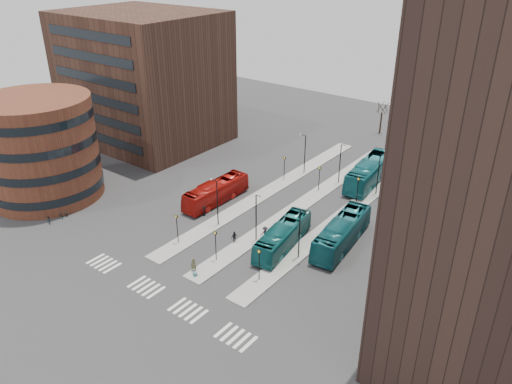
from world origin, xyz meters
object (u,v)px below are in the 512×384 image
Objects in this scene: teal_bus_d at (419,167)px; commuter_c at (265,233)px; red_bus at (216,192)px; bicycle_mid at (64,212)px; bicycle_near at (49,219)px; teal_bus_c at (342,233)px; commuter_b at (234,237)px; teal_bus_b at (369,172)px; commuter_a at (203,208)px; teal_bus_a at (283,236)px; traveller at (194,265)px; bicycle_far at (60,215)px; suitcase at (195,275)px.

teal_bus_d is 30.04m from commuter_c.
commuter_c is (11.10, -3.78, -0.63)m from red_bus.
bicycle_near is at bearing -177.82° from bicycle_mid.
commuter_b is at bearing -150.69° from teal_bus_c.
commuter_b is (-10.21, -7.33, -0.89)m from teal_bus_c.
teal_bus_c is 35.69m from bicycle_mid.
teal_bus_b is 7.24× the size of commuter_c.
red_bus is at bearing -60.51° from commuter_a.
teal_bus_b reaches higher than teal_bus_a.
commuter_b is 0.86× the size of commuter_c.
teal_bus_a is 29.08m from bicycle_mid.
teal_bus_a reaches higher than traveller.
red_bus is 7.46× the size of bicycle_mid.
teal_bus_a is 6.69× the size of bicycle_near.
teal_bus_d is at bearing -4.42° from commuter_b.
teal_bus_b is 7.14× the size of commuter_a.
commuter_c reaches higher than bicycle_near.
traveller is (-4.82, -9.80, -0.63)m from teal_bus_a.
commuter_b is (-5.05, -2.71, -0.72)m from teal_bus_a.
commuter_a is at bearing 82.74° from commuter_b.
teal_bus_b is 22.20m from commuter_c.
commuter_c is (-7.74, -4.56, -0.76)m from teal_bus_c.
red_bus reaches higher than bicycle_near.
commuter_a is 18.49m from bicycle_far.
teal_bus_d reaches higher than commuter_c.
traveller is 22.35m from bicycle_near.
commuter_a is 10.08m from commuter_c.
teal_bus_c reaches higher than commuter_a.
commuter_a is at bearing -40.42° from bicycle_far.
commuter_b is (8.63, -6.55, -0.75)m from red_bus.
commuter_b is 0.99× the size of bicycle_far.
bicycle_mid is (-27.03, -33.11, -1.38)m from teal_bus_b.
bicycle_far is at bearing -177.82° from bicycle_mid.
teal_bus_c is (5.01, -17.45, -0.15)m from teal_bus_b.
bicycle_mid is at bearing 147.21° from traveller.
traveller is 1.08× the size of bicycle_near.
red_bus is 0.84× the size of teal_bus_b.
traveller is 0.96× the size of commuter_c.
teal_bus_d is 53.08m from bicycle_near.
traveller is at bearing 158.89° from suitcase.
bicycle_mid reaches higher than bicycle_far.
teal_bus_d is (4.86, 7.06, -0.37)m from teal_bus_b.
commuter_c reaches higher than suitcase.
suitcase is 0.05× the size of teal_bus_a.
commuter_a reaches higher than traveller.
commuter_b is at bearing 55.85° from traveller.
commuter_b is (-10.06, -31.83, -0.68)m from teal_bus_d.
teal_bus_b reaches higher than commuter_a.
teal_bus_c is at bearing -53.14° from bicycle_far.
commuter_c is at bearing -166.23° from commuter_a.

